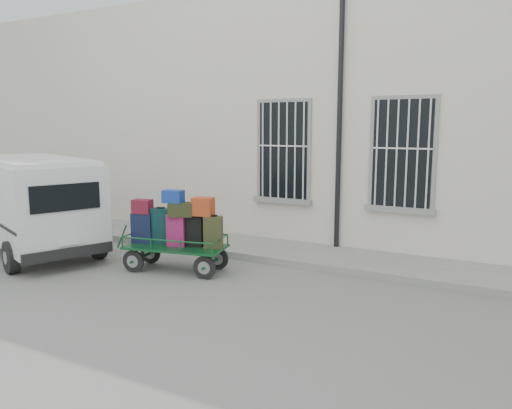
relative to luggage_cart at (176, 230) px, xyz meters
name	(u,v)px	position (x,y,z in m)	size (l,w,h in m)	color
ground	(232,282)	(1.35, -0.12, -0.80)	(80.00, 80.00, 0.00)	slate
building	(337,119)	(1.35, 5.38, 2.20)	(24.00, 5.15, 6.00)	beige
sidewalk	(284,252)	(1.35, 2.08, -0.73)	(24.00, 1.70, 0.15)	gray
luggage_cart	(176,230)	(0.00, 0.00, 0.00)	(2.33, 1.24, 1.60)	black
van	(34,199)	(-3.62, -0.36, 0.41)	(4.54, 3.19, 2.12)	silver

